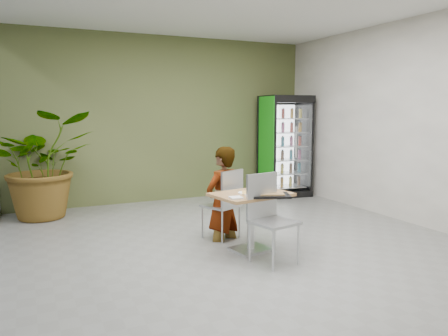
# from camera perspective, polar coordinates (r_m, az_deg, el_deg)

# --- Properties ---
(ground) EXTENTS (7.00, 7.00, 0.00)m
(ground) POSITION_cam_1_polar(r_m,az_deg,el_deg) (5.68, 3.06, -10.73)
(ground) COLOR gray
(ground) RESTS_ON ground
(room_envelope) EXTENTS (6.00, 7.00, 3.20)m
(room_envelope) POSITION_cam_1_polar(r_m,az_deg,el_deg) (5.40, 3.18, 5.61)
(room_envelope) COLOR silver
(room_envelope) RESTS_ON ground
(dining_table) EXTENTS (1.04, 0.81, 0.75)m
(dining_table) POSITION_cam_1_polar(r_m,az_deg,el_deg) (5.54, 3.54, -5.47)
(dining_table) COLOR #A77747
(dining_table) RESTS_ON ground
(chair_far) EXTENTS (0.57, 0.58, 0.98)m
(chair_far) POSITION_cam_1_polar(r_m,az_deg,el_deg) (6.01, 0.33, -4.05)
(chair_far) COLOR #B7BABC
(chair_far) RESTS_ON ground
(chair_near) EXTENTS (0.55, 0.55, 1.04)m
(chair_near) POSITION_cam_1_polar(r_m,az_deg,el_deg) (5.17, 5.76, -5.58)
(chair_near) COLOR #B7BABC
(chair_near) RESTS_ON ground
(seated_woman) EXTENTS (0.69, 0.59, 1.59)m
(seated_woman) POSITION_cam_1_polar(r_m,az_deg,el_deg) (6.05, -0.21, -4.71)
(seated_woman) COLOR black
(seated_woman) RESTS_ON ground
(pizza_plate) EXTENTS (0.32, 0.25, 0.03)m
(pizza_plate) POSITION_cam_1_polar(r_m,az_deg,el_deg) (5.47, 3.18, -3.15)
(pizza_plate) COLOR white
(pizza_plate) RESTS_ON dining_table
(soda_cup) EXTENTS (0.10, 0.10, 0.18)m
(soda_cup) POSITION_cam_1_polar(r_m,az_deg,el_deg) (5.62, 5.68, -2.17)
(soda_cup) COLOR white
(soda_cup) RESTS_ON dining_table
(napkin_stack) EXTENTS (0.16, 0.16, 0.02)m
(napkin_stack) POSITION_cam_1_polar(r_m,az_deg,el_deg) (5.16, 1.57, -3.89)
(napkin_stack) COLOR white
(napkin_stack) RESTS_ON dining_table
(cafeteria_tray) EXTENTS (0.54, 0.47, 0.03)m
(cafeteria_tray) POSITION_cam_1_polar(r_m,az_deg,el_deg) (5.30, 6.12, -3.57)
(cafeteria_tray) COLOR black
(cafeteria_tray) RESTS_ON dining_table
(beverage_fridge) EXTENTS (1.00, 0.80, 2.07)m
(beverage_fridge) POSITION_cam_1_polar(r_m,az_deg,el_deg) (9.16, 8.04, 2.85)
(beverage_fridge) COLOR black
(beverage_fridge) RESTS_ON ground
(potted_plant) EXTENTS (1.76, 1.57, 1.78)m
(potted_plant) POSITION_cam_1_polar(r_m,az_deg,el_deg) (7.80, -22.51, 0.42)
(potted_plant) COLOR #356428
(potted_plant) RESTS_ON ground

